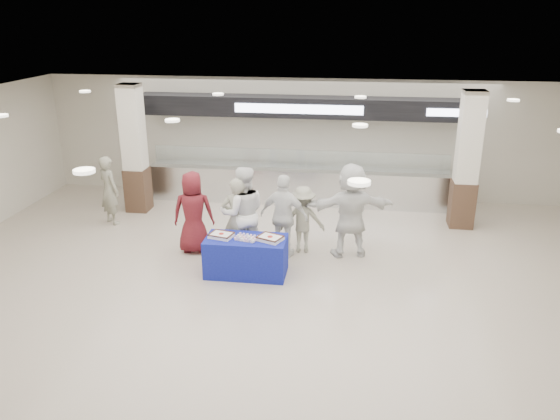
# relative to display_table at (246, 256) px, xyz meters

# --- Properties ---
(ground) EXTENTS (14.00, 14.00, 0.00)m
(ground) POSITION_rel_display_table_xyz_m (0.54, -0.98, -0.38)
(ground) COLOR #BEB4A3
(ground) RESTS_ON ground
(serving_line) EXTENTS (8.70, 0.85, 2.80)m
(serving_line) POSITION_rel_display_table_xyz_m (0.55, 4.42, 0.78)
(serving_line) COLOR silver
(serving_line) RESTS_ON ground
(column_left) EXTENTS (0.55, 0.55, 3.20)m
(column_left) POSITION_rel_display_table_xyz_m (-3.46, 3.22, 1.15)
(column_left) COLOR #3B271A
(column_left) RESTS_ON ground
(column_right) EXTENTS (0.55, 0.55, 3.20)m
(column_right) POSITION_rel_display_table_xyz_m (4.54, 3.22, 1.15)
(column_right) COLOR #3B271A
(column_right) RESTS_ON ground
(display_table) EXTENTS (1.55, 0.78, 0.75)m
(display_table) POSITION_rel_display_table_xyz_m (0.00, 0.00, 0.00)
(display_table) COLOR navy
(display_table) RESTS_ON ground
(sheet_cake_left) EXTENTS (0.49, 0.42, 0.09)m
(sheet_cake_left) POSITION_rel_display_table_xyz_m (-0.47, -0.01, 0.42)
(sheet_cake_left) COLOR white
(sheet_cake_left) RESTS_ON display_table
(sheet_cake_right) EXTENTS (0.54, 0.49, 0.09)m
(sheet_cake_right) POSITION_rel_display_table_xyz_m (0.47, -0.02, 0.42)
(sheet_cake_right) COLOR white
(sheet_cake_right) RESTS_ON display_table
(cupcake_tray) EXTENTS (0.43, 0.36, 0.06)m
(cupcake_tray) POSITION_rel_display_table_xyz_m (0.03, -0.04, 0.41)
(cupcake_tray) COLOR #B1B1B6
(cupcake_tray) RESTS_ON display_table
(civilian_maroon) EXTENTS (0.94, 0.69, 1.75)m
(civilian_maroon) POSITION_rel_display_table_xyz_m (-1.30, 0.92, 0.50)
(civilian_maroon) COLOR maroon
(civilian_maroon) RESTS_ON ground
(soldier_a) EXTENTS (0.68, 0.49, 1.76)m
(soldier_a) POSITION_rel_display_table_xyz_m (-0.29, 0.64, 0.50)
(soldier_a) COLOR gray
(soldier_a) RESTS_ON ground
(chef_tall) EXTENTS (1.12, 0.98, 1.95)m
(chef_tall) POSITION_rel_display_table_xyz_m (-0.21, 0.76, 0.60)
(chef_tall) COLOR white
(chef_tall) RESTS_ON ground
(chef_short) EXTENTS (1.10, 0.64, 1.76)m
(chef_short) POSITION_rel_display_table_xyz_m (0.61, 0.94, 0.50)
(chef_short) COLOR white
(chef_short) RESTS_ON ground
(soldier_b) EXTENTS (0.97, 0.60, 1.44)m
(soldier_b) POSITION_rel_display_table_xyz_m (0.97, 1.24, 0.34)
(soldier_b) COLOR gray
(soldier_b) RESTS_ON ground
(civilian_white) EXTENTS (1.93, 0.98, 1.99)m
(civilian_white) POSITION_rel_display_table_xyz_m (1.96, 1.18, 0.62)
(civilian_white) COLOR white
(civilian_white) RESTS_ON ground
(soldier_bg) EXTENTS (0.72, 0.67, 1.66)m
(soldier_bg) POSITION_rel_display_table_xyz_m (-3.75, 2.23, 0.46)
(soldier_bg) COLOR gray
(soldier_bg) RESTS_ON ground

